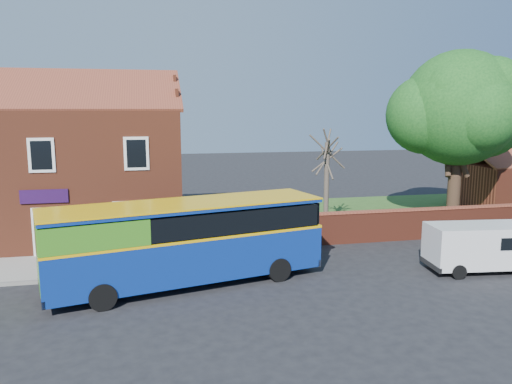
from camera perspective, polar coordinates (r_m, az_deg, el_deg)
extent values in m
plane|color=black|center=(17.01, -2.99, -13.25)|extent=(120.00, 120.00, 0.00)
cube|color=gray|center=(22.68, -23.40, -8.02)|extent=(18.00, 3.50, 0.12)
cube|color=slate|center=(21.05, -24.32, -9.39)|extent=(18.00, 0.15, 0.14)
cube|color=#426B28|center=(33.08, 15.98, -2.36)|extent=(26.00, 12.00, 0.04)
cube|color=brown|center=(27.58, -21.57, 1.87)|extent=(12.00, 8.00, 6.50)
cube|color=brown|center=(25.43, -22.88, 10.82)|extent=(12.30, 4.08, 2.16)
cube|color=brown|center=(29.37, -21.44, 10.62)|extent=(12.30, 4.08, 2.16)
cube|color=black|center=(23.50, -23.32, 3.88)|extent=(1.10, 0.06, 1.50)
cube|color=#4C0F19|center=(24.03, -22.79, -4.46)|extent=(0.95, 0.04, 2.10)
cube|color=silver|center=(24.03, -22.79, -4.33)|extent=(1.20, 0.06, 2.30)
cube|color=#250C37|center=(23.69, -23.06, -0.46)|extent=(2.00, 0.06, 0.60)
cube|color=maroon|center=(27.91, 21.84, -3.28)|extent=(22.00, 0.30, 1.50)
cube|color=brown|center=(27.76, 21.94, -1.66)|extent=(22.00, 0.38, 0.10)
cube|color=brown|center=(38.64, 27.23, 3.91)|extent=(8.20, 2.56, 1.24)
cube|color=navy|center=(19.08, -7.91, -7.04)|extent=(10.61, 4.89, 1.64)
cube|color=#DEA60B|center=(18.86, -7.96, -4.66)|extent=(10.63, 4.91, 0.10)
cube|color=black|center=(18.75, -8.00, -3.20)|extent=(10.21, 4.81, 0.82)
cube|color=#3D881D|center=(18.05, -18.34, -4.08)|extent=(4.01, 3.35, 0.87)
cube|color=navy|center=(18.64, -8.04, -1.55)|extent=(10.61, 4.89, 0.14)
cube|color=#DEA60B|center=(18.62, -8.04, -1.31)|extent=(10.65, 4.93, 0.06)
cylinder|color=black|center=(17.50, -17.13, -11.38)|extent=(0.97, 0.49, 0.93)
cylinder|color=black|center=(19.76, -18.20, -9.02)|extent=(0.97, 0.49, 0.93)
cylinder|color=black|center=(19.45, 2.64, -8.84)|extent=(0.97, 0.49, 0.93)
cylinder|color=black|center=(21.51, -0.42, -7.04)|extent=(0.97, 0.49, 0.93)
cube|color=silver|center=(22.39, 24.51, -5.53)|extent=(4.60, 2.25, 1.68)
cylinder|color=black|center=(21.24, 22.15, -8.45)|extent=(0.61, 0.28, 0.58)
cylinder|color=black|center=(22.64, 20.19, -7.23)|extent=(0.61, 0.28, 0.58)
cylinder|color=black|center=(24.00, 26.33, -6.71)|extent=(0.61, 0.28, 0.58)
cylinder|color=black|center=(30.51, 21.67, 0.22)|extent=(0.71, 0.71, 4.06)
sphere|color=#2C7424|center=(30.17, 22.20, 8.86)|extent=(6.36, 6.36, 6.36)
sphere|color=#2C7424|center=(31.54, 24.59, 7.73)|extent=(4.59, 4.59, 4.59)
sphere|color=#2C7424|center=(29.72, 18.88, 8.37)|extent=(4.42, 4.42, 4.42)
cylinder|color=#4C4238|center=(27.39, 8.05, 0.62)|extent=(0.28, 0.28, 4.82)
cylinder|color=#4C4238|center=(27.18, 8.14, 4.21)|extent=(0.28, 2.35, 1.89)
cylinder|color=#4C4238|center=(27.20, 8.13, 3.85)|extent=(1.23, 1.74, 1.74)
cylinder|color=#4C4238|center=(27.17, 8.15, 4.57)|extent=(1.98, 0.91, 1.92)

